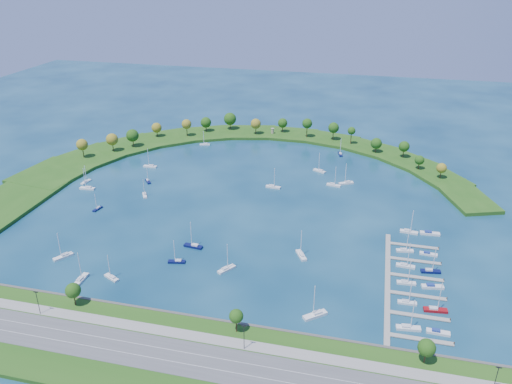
% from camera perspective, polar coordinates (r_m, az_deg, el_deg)
% --- Properties ---
extents(ground, '(700.00, 700.00, 0.00)m').
position_cam_1_polar(ground, '(282.43, -1.23, -1.05)').
color(ground, '#082C47').
rests_on(ground, ground).
extents(south_shoreline, '(420.00, 43.10, 11.60)m').
position_cam_1_polar(south_shoreline, '(185.65, -11.41, -17.24)').
color(south_shoreline, '#214F15').
rests_on(south_shoreline, ground).
extents(breakwater, '(286.74, 247.64, 2.00)m').
position_cam_1_polar(breakwater, '(337.61, -6.74, 3.48)').
color(breakwater, '#214F15').
rests_on(breakwater, ground).
extents(breakwater_trees, '(235.98, 91.85, 14.34)m').
position_cam_1_polar(breakwater_trees, '(364.71, -1.62, 6.83)').
color(breakwater_trees, '#382314').
rests_on(breakwater_trees, breakwater).
extents(harbor_tower, '(2.60, 2.60, 4.08)m').
position_cam_1_polar(harbor_tower, '(385.78, 1.88, 6.92)').
color(harbor_tower, gray).
rests_on(harbor_tower, breakwater).
extents(dock_system, '(24.28, 82.00, 1.60)m').
position_cam_1_polar(dock_system, '(222.70, 16.53, -9.99)').
color(dock_system, gray).
rests_on(dock_system, ground).
extents(moored_boat_0, '(8.89, 3.09, 12.83)m').
position_cam_1_polar(moored_boat_0, '(298.42, 1.94, 0.64)').
color(moored_boat_0, silver).
rests_on(moored_boat_0, ground).
extents(moored_boat_1, '(5.95, 6.66, 10.29)m').
position_cam_1_polar(moored_boat_1, '(312.94, -12.11, 1.25)').
color(moored_boat_1, '#0A0E3F').
rests_on(moored_boat_1, ground).
extents(moored_boat_2, '(6.44, 9.09, 13.18)m').
position_cam_1_polar(moored_boat_2, '(232.82, 5.13, -7.07)').
color(moored_boat_2, silver).
rests_on(moored_boat_2, ground).
extents(moored_boat_3, '(9.22, 3.26, 13.30)m').
position_cam_1_polar(moored_boat_3, '(312.61, -18.51, 0.46)').
color(moored_boat_3, silver).
rests_on(moored_boat_3, ground).
extents(moored_boat_4, '(4.04, 8.12, 11.50)m').
position_cam_1_polar(moored_boat_4, '(353.57, 9.50, 4.30)').
color(moored_boat_4, '#0A0E3F').
rests_on(moored_boat_4, ground).
extents(moored_boat_5, '(8.71, 3.90, 12.37)m').
position_cam_1_polar(moored_boat_5, '(304.22, 8.75, 0.84)').
color(moored_boat_5, silver).
rests_on(moored_boat_5, ground).
extents(moored_boat_6, '(7.06, 8.85, 13.18)m').
position_cam_1_polar(moored_boat_6, '(247.10, -20.94, -6.76)').
color(moored_boat_6, silver).
rests_on(moored_boat_6, ground).
extents(moored_boat_7, '(5.44, 7.37, 10.77)m').
position_cam_1_polar(moored_boat_7, '(295.04, -12.47, -0.29)').
color(moored_boat_7, silver).
rests_on(moored_boat_7, ground).
extents(moored_boat_8, '(3.03, 6.71, 9.53)m').
position_cam_1_polar(moored_boat_8, '(286.00, -17.47, -1.76)').
color(moored_boat_8, '#0A0E3F').
rests_on(moored_boat_8, ground).
extents(moored_boat_9, '(8.81, 2.73, 12.84)m').
position_cam_1_polar(moored_boat_9, '(334.79, -11.86, 2.90)').
color(moored_boat_9, silver).
rests_on(moored_boat_9, ground).
extents(moored_boat_10, '(9.30, 3.54, 13.33)m').
position_cam_1_polar(moored_boat_10, '(240.54, -7.08, -6.02)').
color(moored_boat_10, '#0A0E3F').
rests_on(moored_boat_10, ground).
extents(moored_boat_11, '(2.70, 9.05, 13.23)m').
position_cam_1_polar(moored_boat_11, '(228.42, -19.16, -9.25)').
color(moored_boat_11, silver).
rests_on(moored_boat_11, ground).
extents(moored_boat_12, '(8.65, 6.13, 12.54)m').
position_cam_1_polar(moored_boat_12, '(323.19, 7.20, 2.43)').
color(moored_boat_12, silver).
rests_on(moored_boat_12, ground).
extents(moored_boat_13, '(9.21, 6.54, 13.35)m').
position_cam_1_polar(moored_boat_13, '(308.17, 10.15, 1.06)').
color(moored_boat_13, silver).
rests_on(moored_boat_13, ground).
extents(moored_boat_14, '(6.95, 8.59, 12.84)m').
position_cam_1_polar(moored_boat_14, '(222.84, -3.36, -8.63)').
color(moored_boat_14, silver).
rests_on(moored_boat_14, ground).
extents(moored_boat_15, '(7.91, 5.34, 11.38)m').
position_cam_1_polar(moored_boat_15, '(225.81, -16.01, -9.21)').
color(moored_boat_15, silver).
rests_on(moored_boat_15, ground).
extents(moored_boat_16, '(8.00, 3.60, 11.36)m').
position_cam_1_polar(moored_boat_16, '(230.39, -8.94, -7.70)').
color(moored_boat_16, '#0A0E3F').
rests_on(moored_boat_16, ground).
extents(moored_boat_17, '(9.21, 8.38, 14.34)m').
position_cam_1_polar(moored_boat_17, '(198.68, 6.71, -13.56)').
color(moored_boat_17, silver).
rests_on(moored_boat_17, ground).
extents(moored_boat_18, '(3.51, 7.71, 10.94)m').
position_cam_1_polar(moored_boat_18, '(322.06, -18.66, 1.15)').
color(moored_boat_18, silver).
rests_on(moored_boat_18, ground).
extents(moored_boat_19, '(7.60, 3.93, 10.76)m').
position_cam_1_polar(moored_boat_19, '(369.03, -5.80, 5.42)').
color(moored_boat_19, silver).
rests_on(moored_boat_19, ground).
extents(docked_boat_0, '(9.16, 3.57, 13.11)m').
position_cam_1_polar(docked_boat_0, '(199.79, 16.81, -14.41)').
color(docked_boat_0, silver).
rests_on(docked_boat_0, ground).
extents(docked_boat_1, '(8.41, 2.61, 1.70)m').
position_cam_1_polar(docked_boat_1, '(201.44, 19.85, -14.66)').
color(docked_boat_1, silver).
rests_on(docked_boat_1, ground).
extents(docked_boat_2, '(7.45, 2.29, 10.86)m').
position_cam_1_polar(docked_boat_2, '(212.15, 16.70, -11.80)').
color(docked_boat_2, silver).
rests_on(docked_boat_2, ground).
extents(docked_boat_3, '(9.25, 3.55, 13.25)m').
position_cam_1_polar(docked_boat_3, '(211.52, 19.60, -12.37)').
color(docked_boat_3, maroon).
rests_on(docked_boat_3, ground).
extents(docked_boat_4, '(7.97, 2.74, 11.51)m').
position_cam_1_polar(docked_boat_4, '(223.30, 16.60, -9.72)').
color(docked_boat_4, silver).
rests_on(docked_boat_4, ground).
extents(docked_boat_5, '(9.36, 4.03, 1.85)m').
position_cam_1_polar(docked_boat_5, '(224.30, 19.29, -10.04)').
color(docked_boat_5, silver).
rests_on(docked_boat_5, ground).
extents(docked_boat_6, '(8.31, 2.84, 12.02)m').
position_cam_1_polar(docked_boat_6, '(234.20, 16.52, -7.93)').
color(docked_boat_6, silver).
rests_on(docked_boat_6, ground).
extents(docked_boat_7, '(8.70, 3.61, 12.40)m').
position_cam_1_polar(docked_boat_7, '(233.81, 19.11, -8.39)').
color(docked_boat_7, '#0A0E3F').
rests_on(docked_boat_7, ground).
extents(docked_boat_8, '(8.14, 3.45, 11.59)m').
position_cam_1_polar(docked_boat_8, '(245.41, 16.45, -6.29)').
color(docked_boat_8, silver).
rests_on(docked_boat_8, ground).
extents(docked_boat_9, '(8.04, 2.79, 1.61)m').
position_cam_1_polar(docked_boat_9, '(246.21, 18.88, -6.63)').
color(docked_boat_9, silver).
rests_on(docked_boat_9, ground).
extents(docked_boat_10, '(8.85, 3.36, 12.69)m').
position_cam_1_polar(docked_boat_10, '(261.69, 16.88, -4.26)').
color(docked_boat_10, silver).
rests_on(docked_boat_10, ground).
extents(docked_boat_11, '(9.62, 3.16, 1.94)m').
position_cam_1_polar(docked_boat_11, '(263.52, 19.02, -4.42)').
color(docked_boat_11, silver).
rests_on(docked_boat_11, ground).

